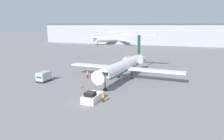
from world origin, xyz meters
TOP-DOWN VIEW (x-y plane):
  - ground_plane at (0.00, 0.00)m, footprint 600.00×600.00m
  - terminal_building at (0.00, 120.00)m, footprint 180.00×16.80m
  - airplane_main at (0.97, 17.93)m, footprint 29.29×27.00m
  - pushback_tug at (0.47, 0.60)m, footprint 2.38×4.61m
  - luggage_cart at (-16.04, 8.97)m, footprint 1.95×3.46m
  - worker_near_tug at (2.42, 0.75)m, footprint 0.40×0.24m
  - worker_by_wing at (-8.03, 15.88)m, footprint 0.40×0.25m
  - traffic_cone_left at (-5.55, 7.91)m, footprint 0.53×0.53m
  - airplane_parked_far_right at (-32.34, 113.58)m, footprint 31.03×32.01m

SIDE VIEW (x-z plane):
  - ground_plane at x=0.00m, z-range 0.00..0.00m
  - traffic_cone_left at x=-5.55m, z-range -0.02..0.58m
  - pushback_tug at x=0.47m, z-range -0.24..1.70m
  - worker_near_tug at x=2.42m, z-range 0.04..1.76m
  - worker_by_wing at x=-8.03m, z-range 0.05..1.84m
  - luggage_cart at x=-16.04m, z-range 0.00..2.33m
  - airplane_main at x=0.97m, z-range -1.84..8.72m
  - airplane_parked_far_right at x=-32.34m, z-range -1.58..9.14m
  - terminal_building at x=0.00m, z-range 0.03..14.63m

